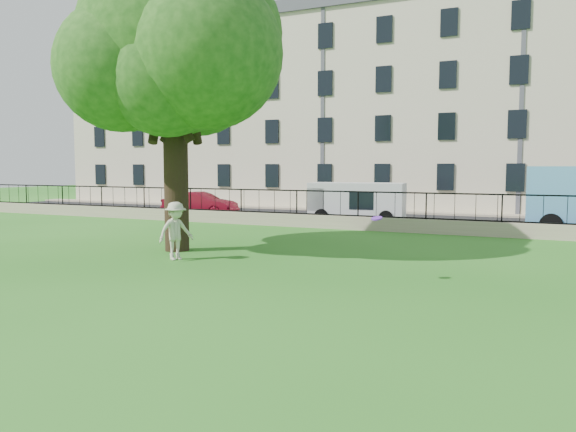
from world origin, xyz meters
The scene contains 11 objects.
ground centered at (0.00, 0.00, 0.00)m, with size 120.00×120.00×0.00m, color #236718.
retaining_wall centered at (0.00, 12.00, 0.30)m, with size 50.00×0.40×0.60m, color gray.
iron_railing centered at (0.00, 12.00, 1.15)m, with size 50.00×0.05×1.13m.
street centered at (0.00, 16.70, 0.01)m, with size 60.00×9.00×0.01m, color black.
sidewalk centered at (0.00, 21.90, 0.06)m, with size 60.00×1.40×0.12m, color gray.
building_row centered at (0.00, 27.57, 6.92)m, with size 56.40×10.40×13.80m.
tree centered at (-3.63, 3.52, 6.80)m, with size 8.19×6.39×10.21m.
man centered at (-2.38, 1.90, 0.88)m, with size 1.13×0.65×1.75m, color beige.
frisbee centered at (4.00, 1.37, 1.55)m, with size 0.27×0.27×0.03m, color purple.
red_sedan centered at (-10.05, 14.40, 0.70)m, with size 1.47×4.23×1.39m, color maroon.
white_van centered at (-1.19, 15.40, 1.00)m, with size 4.75×1.85×2.00m, color silver.
Camera 1 is at (7.88, -11.77, 2.79)m, focal length 35.00 mm.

